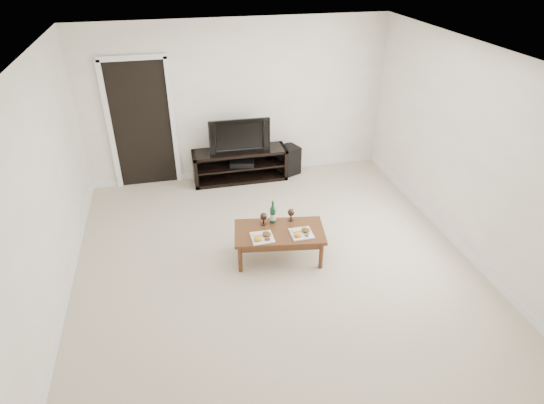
{
  "coord_description": "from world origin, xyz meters",
  "views": [
    {
      "loc": [
        -1.08,
        -4.41,
        3.66
      ],
      "look_at": [
        0.05,
        0.47,
        0.7
      ],
      "focal_mm": 30.0,
      "sensor_mm": 36.0,
      "label": 1
    }
  ],
  "objects_px": {
    "media_console": "(240,165)",
    "coffee_table": "(279,244)",
    "television": "(239,134)",
    "subwoofer": "(288,160)"
  },
  "relations": [
    {
      "from": "media_console",
      "to": "coffee_table",
      "type": "distance_m",
      "value": 2.29
    },
    {
      "from": "television",
      "to": "media_console",
      "type": "bearing_deg",
      "value": 1.32
    },
    {
      "from": "media_console",
      "to": "television",
      "type": "height_order",
      "value": "television"
    },
    {
      "from": "subwoofer",
      "to": "media_console",
      "type": "bearing_deg",
      "value": 161.96
    },
    {
      "from": "subwoofer",
      "to": "coffee_table",
      "type": "distance_m",
      "value": 2.47
    },
    {
      "from": "coffee_table",
      "to": "media_console",
      "type": "bearing_deg",
      "value": 93.11
    },
    {
      "from": "media_console",
      "to": "subwoofer",
      "type": "relative_size",
      "value": 3.18
    },
    {
      "from": "coffee_table",
      "to": "television",
      "type": "bearing_deg",
      "value": 93.11
    },
    {
      "from": "television",
      "to": "subwoofer",
      "type": "bearing_deg",
      "value": 5.74
    },
    {
      "from": "media_console",
      "to": "subwoofer",
      "type": "distance_m",
      "value": 0.87
    }
  ]
}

